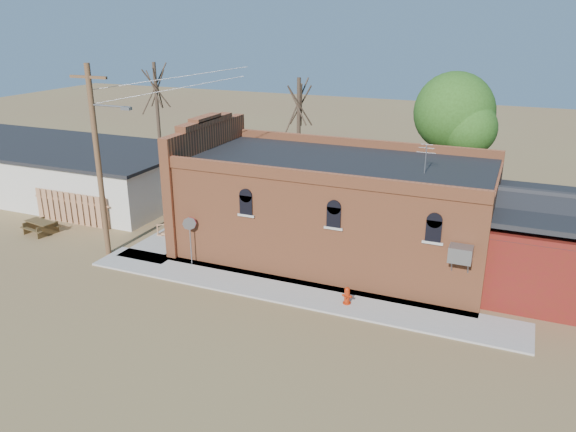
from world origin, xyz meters
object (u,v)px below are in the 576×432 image
at_px(brick_bar, 330,207).
at_px(stop_sign, 190,228).
at_px(trash_barrel, 182,221).
at_px(utility_pole, 99,158).
at_px(fire_hydrant, 347,296).
at_px(picnic_table, 40,225).

bearing_deg(brick_bar, stop_sign, -144.26).
xyz_separation_m(brick_bar, stop_sign, (-5.37, -3.87, -0.50)).
height_order(brick_bar, trash_barrel, brick_bar).
height_order(brick_bar, stop_sign, brick_bar).
distance_m(utility_pole, fire_hydrant, 12.94).
distance_m(fire_hydrant, stop_sign, 7.95).
height_order(brick_bar, utility_pole, utility_pole).
bearing_deg(utility_pole, trash_barrel, 70.10).
relative_size(fire_hydrant, trash_barrel, 0.87).
relative_size(stop_sign, picnic_table, 1.26).
relative_size(utility_pole, picnic_table, 4.95).
xyz_separation_m(utility_pole, picnic_table, (-5.15, 0.77, -4.33)).
bearing_deg(trash_barrel, utility_pole, -109.90).
xyz_separation_m(brick_bar, utility_pole, (-9.79, -4.29, 2.43)).
xyz_separation_m(fire_hydrant, trash_barrel, (-10.70, 4.58, 0.06)).
distance_m(brick_bar, stop_sign, 6.64).
height_order(brick_bar, fire_hydrant, brick_bar).
bearing_deg(fire_hydrant, brick_bar, 140.01).
relative_size(fire_hydrant, picnic_table, 0.40).
relative_size(fire_hydrant, stop_sign, 0.32).
distance_m(fire_hydrant, trash_barrel, 11.64).
xyz_separation_m(brick_bar, trash_barrel, (-8.30, -0.17, -1.84)).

